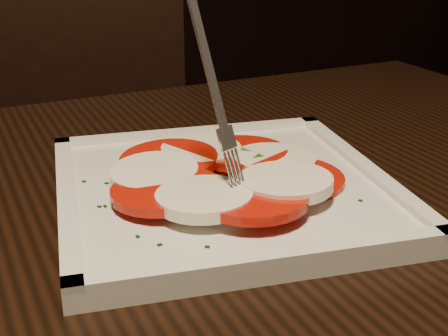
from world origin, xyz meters
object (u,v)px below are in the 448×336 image
at_px(plate, 224,191).
at_px(fork, 208,89).
at_px(chair, 86,167).
at_px(table, 146,327).

distance_m(plate, fork, 0.10).
bearing_deg(chair, table, -86.00).
relative_size(table, plate, 4.46).
bearing_deg(chair, plate, -78.79).
bearing_deg(plate, fork, -135.55).
relative_size(chair, fork, 6.41).
distance_m(table, plate, 0.14).
height_order(chair, fork, same).
bearing_deg(plate, table, -159.29).
bearing_deg(fork, table, 161.39).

